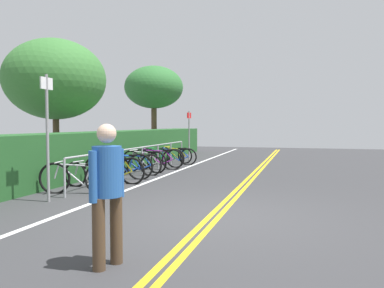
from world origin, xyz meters
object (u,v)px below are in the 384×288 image
Objects in this scene: bicycle_6 at (157,159)px; tree_mid at (55,80)px; bicycle_4 at (134,165)px; bicycle_9 at (175,155)px; bicycle_5 at (144,161)px; pedestrian at (107,186)px; bicycle_7 at (162,158)px; bicycle_0 at (78,178)px; bicycle_3 at (123,166)px; bicycle_1 at (92,175)px; sign_post_far at (189,131)px; sign_post_near at (47,127)px; tree_far_right at (154,88)px; bike_rack at (142,154)px; bicycle_8 at (175,156)px; bicycle_2 at (114,170)px.

tree_mid is (-0.79, 3.48, 2.77)m from bicycle_6.
bicycle_4 reaches higher than bicycle_9.
bicycle_5 is 8.52m from pedestrian.
bicycle_5 reaches higher than bicycle_7.
pedestrian reaches higher than bicycle_6.
bicycle_0 is 2.40m from bicycle_3.
bicycle_1 is 0.91× the size of bicycle_7.
bicycle_5 is 0.81× the size of sign_post_far.
bicycle_1 is 6.50m from bicycle_9.
bicycle_1 is (0.84, 0.13, -0.04)m from bicycle_0.
bicycle_3 is at bearing -178.81° from bicycle_9.
tree_far_right is (12.25, 2.54, 1.95)m from sign_post_near.
bicycle_7 is 4.65m from tree_mid.
bike_rack is 3.92× the size of sign_post_far.
bicycle_8 is at bearing -3.46° from bicycle_4.
bicycle_6 is at bearing -14.24° from bicycle_5.
bicycle_2 is 5.08m from tree_mid.
sign_post_near reaches higher than bicycle_2.
bicycle_3 reaches higher than bicycle_8.
tree_mid reaches higher than sign_post_near.
bicycle_1 is 0.95× the size of bicycle_5.
sign_post_far is (4.17, -0.33, 0.94)m from bicycle_5.
bicycle_0 is 6.57m from bicycle_8.
bicycle_9 is (3.23, 0.00, -0.04)m from bicycle_5.
bike_rack is at bearing -2.79° from bicycle_1.
tree_mid is (0.81, 3.35, 2.80)m from bicycle_4.
bicycle_4 is 7.70m from pedestrian.
bicycle_8 is (4.17, -0.16, -0.05)m from bicycle_3.
bicycle_1 is 0.36× the size of tree_mid.
bicycle_1 is at bearing 32.26° from pedestrian.
sign_post_far is at bearing -2.40° from bike_rack.
bicycle_7 is 9.99m from pedestrian.
bike_rack is at bearing -177.81° from bicycle_9.
bicycle_9 is at bearing 1.96° from bicycle_2.
bicycle_6 is at bearing -4.62° from bicycle_4.
bicycle_3 is (1.55, -0.10, 0.05)m from bicycle_1.
bicycle_7 is 1.66m from bicycle_9.
bicycle_3 is 1.09× the size of pedestrian.
bicycle_3 is 1.08× the size of bicycle_9.
bicycle_7 is at bearing 2.46° from bike_rack.
bicycle_6 is (1.60, -0.13, 0.03)m from bicycle_4.
bicycle_2 is at bearing -124.89° from tree_mid.
bicycle_2 is at bearing -175.55° from bicycle_5.
sign_post_near is (-5.07, -0.07, 1.18)m from bicycle_5.
bicycle_0 is 0.69× the size of sign_post_near.
bike_rack is 4.26m from tree_mid.
pedestrian reaches higher than bicycle_8.
bicycle_7 is (2.03, 0.09, -0.30)m from bike_rack.
sign_post_far reaches higher than bicycle_8.
sign_post_far is (5.88, -0.23, 0.92)m from bicycle_3.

